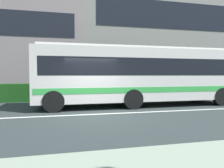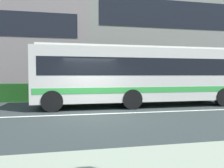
{
  "view_description": "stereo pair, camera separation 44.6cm",
  "coord_description": "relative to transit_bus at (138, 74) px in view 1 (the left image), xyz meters",
  "views": [
    {
      "loc": [
        -1.17,
        -8.7,
        1.71
      ],
      "look_at": [
        1.37,
        2.55,
        1.2
      ],
      "focal_mm": 32.5,
      "sensor_mm": 36.0,
      "label": 1
    },
    {
      "loc": [
        -0.74,
        -8.79,
        1.71
      ],
      "look_at": [
        1.37,
        2.55,
        1.2
      ],
      "focal_mm": 32.5,
      "sensor_mm": 36.0,
      "label": 2
    }
  ],
  "objects": [
    {
      "name": "ground_plane",
      "position": [
        -2.76,
        -2.07,
        -1.77
      ],
      "size": [
        160.0,
        160.0,
        0.0
      ],
      "primitive_type": "plane",
      "color": "#2B3232"
    },
    {
      "name": "lane_centre_line",
      "position": [
        -2.76,
        -2.07,
        -1.77
      ],
      "size": [
        60.0,
        0.16,
        0.01
      ],
      "primitive_type": "cube",
      "color": "silver",
      "rests_on": "ground_plane"
    },
    {
      "name": "hedge_row_far",
      "position": [
        -5.29,
        3.33,
        -1.2
      ],
      "size": [
        20.25,
        1.1,
        1.15
      ],
      "primitive_type": "cube",
      "color": "#174415",
      "rests_on": "ground_plane"
    },
    {
      "name": "apartment_block_right",
      "position": [
        10.01,
        11.64,
        4.51
      ],
      "size": [
        24.74,
        10.01,
        12.55
      ],
      "color": "gray",
      "rests_on": "ground_plane"
    },
    {
      "name": "transit_bus",
      "position": [
        0.0,
        0.0,
        0.0
      ],
      "size": [
        11.11,
        2.64,
        3.21
      ],
      "color": "beige",
      "rests_on": "ground_plane"
    }
  ]
}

